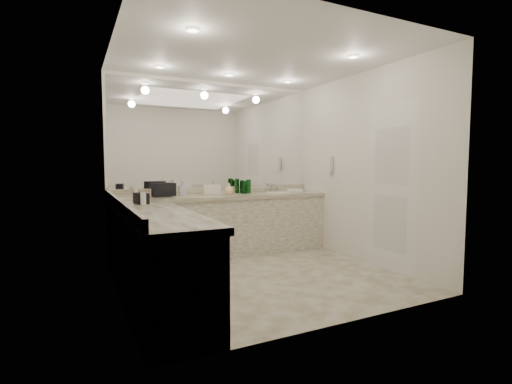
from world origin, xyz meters
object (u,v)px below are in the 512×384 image
soap_bottle_b (182,189)px  soap_bottle_c (229,189)px  wall_phone (329,164)px  hand_towel (295,190)px  cream_cosmetic_case (212,190)px  sink (279,193)px  soap_bottle_a (172,188)px  black_toiletry_bag (163,190)px

soap_bottle_b → soap_bottle_c: soap_bottle_b is taller
wall_phone → soap_bottle_b: wall_phone is taller
hand_towel → soap_bottle_c: bearing=-175.2°
cream_cosmetic_case → soap_bottle_b: 0.45m
sink → hand_towel: hand_towel is taller
soap_bottle_a → soap_bottle_c: bearing=-3.3°
black_toiletry_bag → hand_towel: bearing=0.6°
cream_cosmetic_case → soap_bottle_c: size_ratio=1.41×
black_toiletry_bag → soap_bottle_c: (0.95, -0.08, -0.00)m
cream_cosmetic_case → soap_bottle_a: soap_bottle_a is taller
wall_phone → soap_bottle_c: wall_phone is taller
sink → hand_towel: size_ratio=1.93×
wall_phone → soap_bottle_c: (-1.49, 0.45, -0.36)m
wall_phone → black_toiletry_bag: wall_phone is taller
sink → soap_bottle_b: bearing=179.3°
hand_towel → black_toiletry_bag: bearing=-179.4°
black_toiletry_bag → cream_cosmetic_case: bearing=1.2°
black_toiletry_bag → cream_cosmetic_case: 0.72m
sink → black_toiletry_bag: size_ratio=1.40×
cream_cosmetic_case → hand_towel: 1.44m
sink → wall_phone: (0.61, -0.50, 0.46)m
sink → soap_bottle_a: soap_bottle_a is taller
cream_cosmetic_case → soap_bottle_b: soap_bottle_b is taller
sink → wall_phone: size_ratio=1.83×
soap_bottle_a → soap_bottle_b: (0.16, 0.02, -0.01)m
wall_phone → black_toiletry_bag: size_ratio=0.76×
soap_bottle_b → hand_towel: bearing=1.0°
soap_bottle_c → soap_bottle_a: bearing=176.7°
sink → hand_towel: 0.33m
wall_phone → soap_bottle_a: 2.40m
hand_towel → soap_bottle_c: 1.21m
sink → cream_cosmetic_case: size_ratio=1.80×
black_toiletry_bag → hand_towel: size_ratio=1.38×
sink → soap_bottle_c: size_ratio=2.54×
wall_phone → hand_towel: 0.75m
wall_phone → soap_bottle_b: (-2.16, 0.52, -0.35)m
hand_towel → wall_phone: bearing=-63.1°
soap_bottle_b → soap_bottle_a: bearing=-172.2°
soap_bottle_a → soap_bottle_c: size_ratio=1.32×
sink → wall_phone: 0.91m
soap_bottle_a → soap_bottle_c: 0.84m
wall_phone → cream_cosmetic_case: bearing=162.5°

